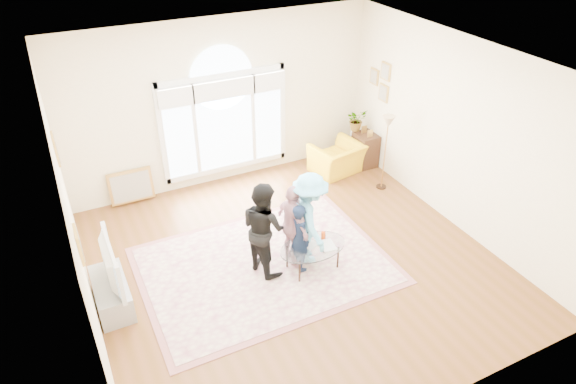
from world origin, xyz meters
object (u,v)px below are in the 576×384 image
tv_console (112,294)px  coffee_table (313,247)px  television (105,264)px  armchair (337,159)px  area_rug (265,265)px

tv_console → coffee_table: 2.99m
television → coffee_table: (2.93, -0.55, -0.34)m
coffee_table → armchair: 3.10m
area_rug → armchair: bearing=39.1°
television → coffee_table: bearing=-10.6°
tv_console → television: size_ratio=0.89×
area_rug → television: bearing=175.6°
coffee_table → armchair: size_ratio=1.15×
area_rug → coffee_table: coffee_table is taller
tv_console → armchair: 5.19m
area_rug → coffee_table: bearing=-29.9°
area_rug → armchair: armchair is taller
tv_console → coffee_table: coffee_table is taller
area_rug → coffee_table: 0.84m
area_rug → television: television is taller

